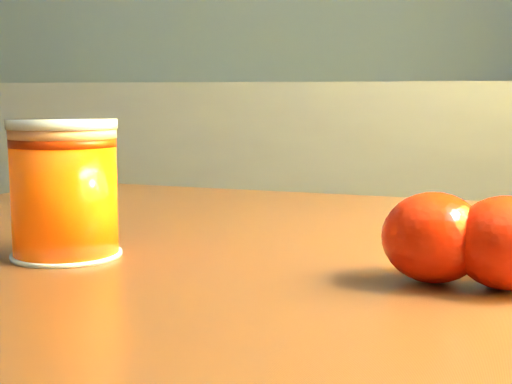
# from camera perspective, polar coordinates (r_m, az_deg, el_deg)

# --- Properties ---
(kitchen_counter) EXTENTS (3.15, 0.60, 0.90)m
(kitchen_counter) POSITION_cam_1_polar(r_m,az_deg,el_deg) (2.23, -16.81, -3.46)
(kitchen_counter) COLOR #55555A
(kitchen_counter) RESTS_ON ground
(table) EXTENTS (1.11, 0.88, 0.74)m
(table) POSITION_cam_1_polar(r_m,az_deg,el_deg) (0.57, 7.75, -14.60)
(table) COLOR brown
(table) RESTS_ON ground
(juice_glass) EXTENTS (0.08, 0.08, 0.10)m
(juice_glass) POSITION_cam_1_polar(r_m,az_deg,el_deg) (0.55, -15.06, 0.20)
(juice_glass) COLOR #FF4D05
(juice_glass) RESTS_ON table
(orange_front) EXTENTS (0.08, 0.08, 0.06)m
(orange_front) POSITION_cam_1_polar(r_m,az_deg,el_deg) (0.47, 14.02, -3.54)
(orange_front) COLOR red
(orange_front) RESTS_ON table
(orange_back) EXTENTS (0.08, 0.08, 0.06)m
(orange_back) POSITION_cam_1_polar(r_m,az_deg,el_deg) (0.47, 19.39, -3.85)
(orange_back) COLOR red
(orange_back) RESTS_ON table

